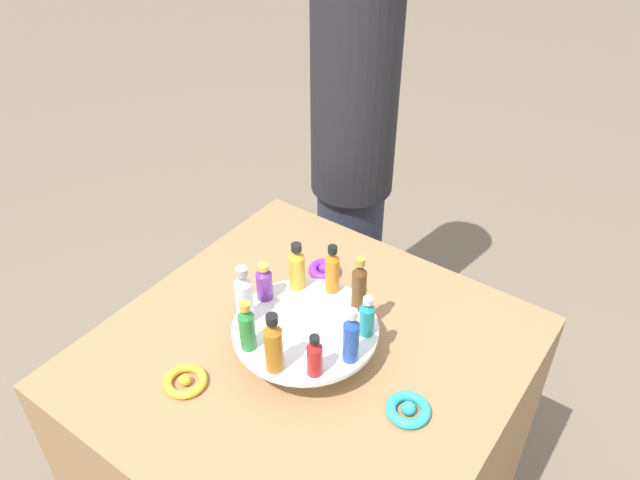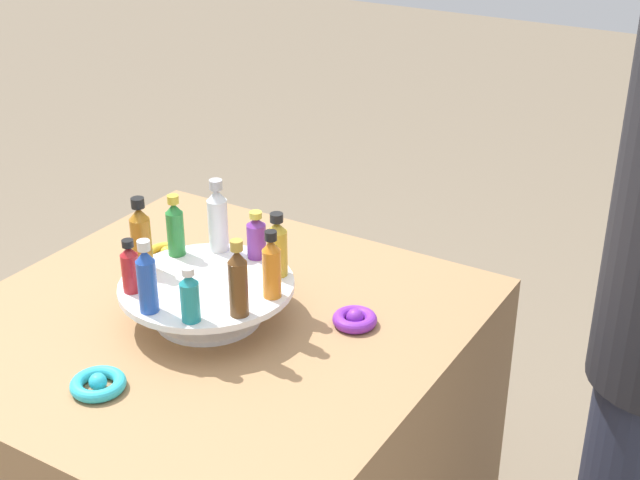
# 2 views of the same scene
# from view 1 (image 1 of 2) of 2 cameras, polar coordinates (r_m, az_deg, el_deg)

# --- Properties ---
(party_table) EXTENTS (0.88, 0.88, 0.75)m
(party_table) POSITION_cam_1_polar(r_m,az_deg,el_deg) (1.70, -1.12, -18.64)
(party_table) COLOR #9E754C
(party_table) RESTS_ON ground_plane
(display_stand) EXTENTS (0.32, 0.32, 0.08)m
(display_stand) POSITION_cam_1_polar(r_m,az_deg,el_deg) (1.37, -1.33, -8.63)
(display_stand) COLOR white
(display_stand) RESTS_ON party_table
(bottle_blue) EXTENTS (0.03, 0.03, 0.13)m
(bottle_blue) POSITION_cam_1_polar(r_m,az_deg,el_deg) (1.24, 2.86, -8.87)
(bottle_blue) COLOR #234CAD
(bottle_blue) RESTS_ON display_stand
(bottle_teal) EXTENTS (0.03, 0.03, 0.10)m
(bottle_teal) POSITION_cam_1_polar(r_m,az_deg,el_deg) (1.31, 4.31, -7.06)
(bottle_teal) COLOR teal
(bottle_teal) RESTS_ON display_stand
(bottle_brown) EXTENTS (0.03, 0.03, 0.14)m
(bottle_brown) POSITION_cam_1_polar(r_m,az_deg,el_deg) (1.35, 3.60, -4.15)
(bottle_brown) COLOR brown
(bottle_brown) RESTS_ON display_stand
(bottle_orange) EXTENTS (0.03, 0.03, 0.12)m
(bottle_orange) POSITION_cam_1_polar(r_m,az_deg,el_deg) (1.40, 1.12, -2.80)
(bottle_orange) COLOR orange
(bottle_orange) RESTS_ON display_stand
(bottle_gold) EXTENTS (0.04, 0.04, 0.12)m
(bottle_gold) POSITION_cam_1_polar(r_m,az_deg,el_deg) (1.41, -2.13, -2.54)
(bottle_gold) COLOR gold
(bottle_gold) RESTS_ON display_stand
(bottle_purple) EXTENTS (0.04, 0.04, 0.09)m
(bottle_purple) POSITION_cam_1_polar(r_m,az_deg,el_deg) (1.39, -5.12, -3.90)
(bottle_purple) COLOR #702D93
(bottle_purple) RESTS_ON display_stand
(bottle_clear) EXTENTS (0.04, 0.04, 0.14)m
(bottle_clear) POSITION_cam_1_polar(r_m,az_deg,el_deg) (1.33, -6.97, -5.17)
(bottle_clear) COLOR silver
(bottle_clear) RESTS_ON display_stand
(bottle_green) EXTENTS (0.03, 0.03, 0.12)m
(bottle_green) POSITION_cam_1_polar(r_m,az_deg,el_deg) (1.27, -6.70, -7.93)
(bottle_green) COLOR #288438
(bottle_green) RESTS_ON display_stand
(bottle_amber) EXTENTS (0.04, 0.04, 0.14)m
(bottle_amber) POSITION_cam_1_polar(r_m,az_deg,el_deg) (1.22, -4.28, -9.52)
(bottle_amber) COLOR #AD6B19
(bottle_amber) RESTS_ON display_stand
(bottle_red) EXTENTS (0.03, 0.03, 0.10)m
(bottle_red) POSITION_cam_1_polar(r_m,az_deg,el_deg) (1.23, -0.50, -10.61)
(bottle_red) COLOR #B21E23
(bottle_red) RESTS_ON display_stand
(ribbon_bow_teal) EXTENTS (0.09, 0.09, 0.03)m
(ribbon_bow_teal) POSITION_cam_1_polar(r_m,az_deg,el_deg) (1.30, 8.07, -15.09)
(ribbon_bow_teal) COLOR #2DB7CC
(ribbon_bow_teal) RESTS_ON party_table
(ribbon_bow_purple) EXTENTS (0.08, 0.08, 0.03)m
(ribbon_bow_purple) POSITION_cam_1_polar(r_m,az_deg,el_deg) (1.59, 0.41, -2.74)
(ribbon_bow_purple) COLOR purple
(ribbon_bow_purple) RESTS_ON party_table
(ribbon_bow_gold) EXTENTS (0.09, 0.09, 0.03)m
(ribbon_bow_gold) POSITION_cam_1_polar(r_m,az_deg,el_deg) (1.36, -12.20, -12.49)
(ribbon_bow_gold) COLOR gold
(ribbon_bow_gold) RESTS_ON party_table
(person_figure) EXTENTS (0.27, 0.27, 1.58)m
(person_figure) POSITION_cam_1_polar(r_m,az_deg,el_deg) (2.02, 3.01, 8.21)
(person_figure) COLOR #282D42
(person_figure) RESTS_ON ground_plane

